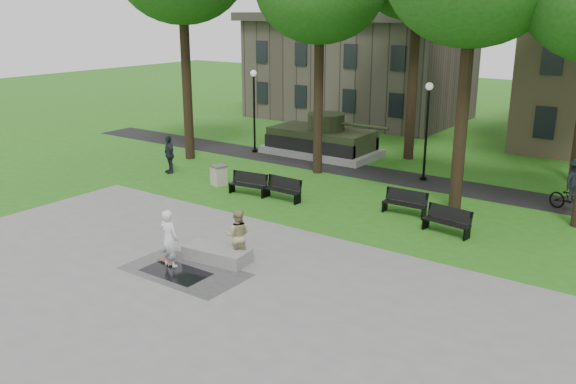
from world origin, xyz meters
name	(u,v)px	position (x,y,z in m)	size (l,w,h in m)	color
ground	(261,258)	(0.00, 0.00, 0.00)	(120.00, 120.00, 0.00)	#2A5B15
plaza	(148,316)	(0.00, -5.00, 0.01)	(22.00, 16.00, 0.02)	gray
footpath	(411,180)	(0.00, 12.00, 0.01)	(44.00, 2.60, 0.01)	black
building_left	(360,70)	(-11.00, 26.50, 3.60)	(15.00, 10.00, 7.20)	#4C443D
lamp_left	(254,104)	(-10.00, 12.30, 2.79)	(0.36, 0.36, 4.73)	black
lamp_mid	(427,123)	(0.50, 12.30, 2.79)	(0.36, 0.36, 4.73)	black
tank_monument	(322,140)	(-6.46, 14.00, 0.86)	(7.45, 3.40, 2.40)	gray
puddle	(176,272)	(-1.46, -2.52, 0.02)	(2.20, 1.20, 0.00)	black
concrete_block	(217,254)	(-1.01, -1.05, 0.24)	(2.20, 1.00, 0.45)	gray
skateboard	(166,262)	(-2.24, -2.18, 0.06)	(0.78, 0.20, 0.07)	brown
skateboarder	(169,238)	(-1.95, -2.27, 0.97)	(0.70, 0.46, 1.91)	silver
friend_watching	(238,235)	(-0.46, -0.63, 0.90)	(0.86, 0.67, 1.77)	tan
pedestrian_walker	(169,154)	(-10.61, 6.11, 0.96)	(1.13, 0.47, 1.92)	#1F232A
cyclist	(574,191)	(7.46, 11.22, 0.92)	(2.19, 1.41, 2.26)	black
park_bench_0	(249,183)	(-4.92, 5.47, 0.52)	(1.84, 0.74, 1.00)	black
park_bench_1	(283,188)	(-3.21, 5.70, 0.52)	(1.81, 0.58, 1.00)	black
park_bench_2	(405,202)	(1.99, 6.99, 0.52)	(1.81, 0.58, 1.00)	black
park_bench_3	(447,220)	(4.20, 5.86, 0.52)	(1.85, 0.77, 1.00)	black
trash_bin	(219,175)	(-7.07, 5.86, 0.49)	(0.82, 0.82, 0.96)	#BAB199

